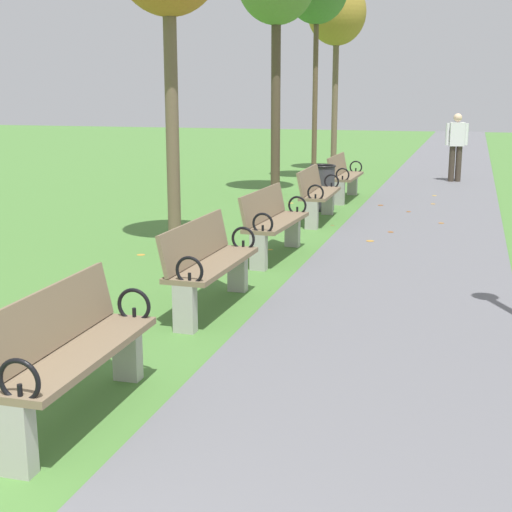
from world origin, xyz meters
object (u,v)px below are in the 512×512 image
Objects in this scene: park_bench_2 at (71,351)px; park_bench_6 at (344,176)px; tree_5 at (337,14)px; park_bench_5 at (317,193)px; pedestrian_walking at (456,144)px; park_bench_3 at (209,263)px; trash_bin at (322,187)px; park_bench_4 at (273,221)px.

park_bench_2 is 10.63m from park_bench_6.
park_bench_6 is 0.32× the size of tree_5.
pedestrian_walking is at bearing 71.61° from park_bench_5.
park_bench_3 is (-0.00, 2.66, 0.00)m from park_bench_2.
park_bench_5 is 1.00× the size of park_bench_6.
trash_bin is (-0.15, -1.45, -0.06)m from park_bench_6.
park_bench_2 and park_bench_5 have the same top height.
park_bench_6 is at bearing 90.00° from park_bench_4.
park_bench_2 is 16.09m from tree_5.
trash_bin is (0.99, -6.46, -3.68)m from tree_5.
trash_bin is at bearing -81.25° from tree_5.
park_bench_2 is 9.18m from trash_bin.
park_bench_2 is 1.92× the size of trash_bin.
park_bench_3 is 0.32× the size of tree_5.
park_bench_6 is 1.46m from trash_bin.
park_bench_6 is 4.21m from pedestrian_walking.
tree_5 is at bearing 156.80° from pedestrian_walking.
park_bench_4 is 1.93× the size of trash_bin.
pedestrian_walking reaches higher than park_bench_5.
park_bench_2 is 14.41m from pedestrian_walking.
park_bench_2 is at bearing -90.00° from park_bench_5.
park_bench_2 and park_bench_4 have the same top height.
park_bench_2 and park_bench_3 have the same top height.
trash_bin is (-0.15, 4.04, -0.06)m from park_bench_4.
pedestrian_walking is (2.08, 3.63, 0.44)m from park_bench_6.
tree_5 is (-1.14, 10.50, 3.61)m from park_bench_4.
park_bench_3 is 1.00× the size of park_bench_5.
tree_5 reaches higher than park_bench_3.
park_bench_3 is 2.48m from park_bench_4.
park_bench_5 is at bearing 90.00° from park_bench_4.
pedestrian_walking is 5.57m from trash_bin.
park_bench_5 reaches higher than trash_bin.
park_bench_6 is (-0.00, 5.49, 0.00)m from park_bench_4.
pedestrian_walking is (2.08, 11.60, 0.44)m from park_bench_3.
park_bench_5 is at bearing 90.00° from park_bench_2.
tree_5 reaches higher than park_bench_6.
tree_5 is at bearing 94.18° from park_bench_2.
park_bench_5 is (-0.00, 5.34, 0.00)m from park_bench_3.
park_bench_2 and park_bench_6 have the same top height.
tree_5 is (-1.14, 12.98, 3.61)m from park_bench_3.
park_bench_4 and park_bench_6 have the same top height.
park_bench_3 is at bearing -100.17° from pedestrian_walking.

